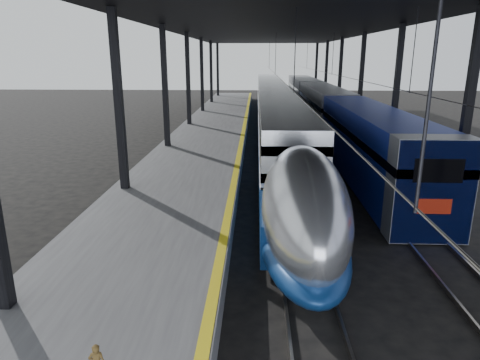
{
  "coord_description": "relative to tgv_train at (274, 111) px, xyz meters",
  "views": [
    {
      "loc": [
        0.38,
        -14.13,
        6.97
      ],
      "look_at": [
        -0.28,
        3.04,
        2.0
      ],
      "focal_mm": 32.0,
      "sensor_mm": 36.0,
      "label": 1
    }
  ],
  "objects": [
    {
      "name": "tgv_train",
      "position": [
        0.0,
        0.0,
        0.0
      ],
      "size": [
        2.92,
        65.2,
        4.19
      ],
      "color": "silver",
      "rests_on": "ground"
    },
    {
      "name": "ground",
      "position": [
        -2.0,
        -26.93,
        -1.96
      ],
      "size": [
        160.0,
        160.0,
        0.0
      ],
      "primitive_type": "plane",
      "color": "black",
      "rests_on": "ground"
    },
    {
      "name": "canopy",
      "position": [
        -0.1,
        -6.93,
        7.15
      ],
      "size": [
        18.0,
        75.0,
        9.47
      ],
      "color": "black",
      "rests_on": "ground"
    },
    {
      "name": "yellow_strip",
      "position": [
        -2.7,
        -6.93,
        -0.96
      ],
      "size": [
        0.3,
        80.0,
        0.01
      ],
      "primitive_type": "cube",
      "color": "yellow",
      "rests_on": "platform"
    },
    {
      "name": "rails",
      "position": [
        2.5,
        -6.93,
        -1.88
      ],
      "size": [
        6.52,
        80.0,
        0.16
      ],
      "color": "slate",
      "rests_on": "ground"
    },
    {
      "name": "platform",
      "position": [
        -5.5,
        -6.93,
        -1.46
      ],
      "size": [
        6.0,
        80.0,
        1.0
      ],
      "primitive_type": "cube",
      "color": "#4C4C4F",
      "rests_on": "ground"
    },
    {
      "name": "second_train",
      "position": [
        5.0,
        1.47,
        0.13
      ],
      "size": [
        3.0,
        56.05,
        4.13
      ],
      "color": "navy",
      "rests_on": "ground"
    }
  ]
}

